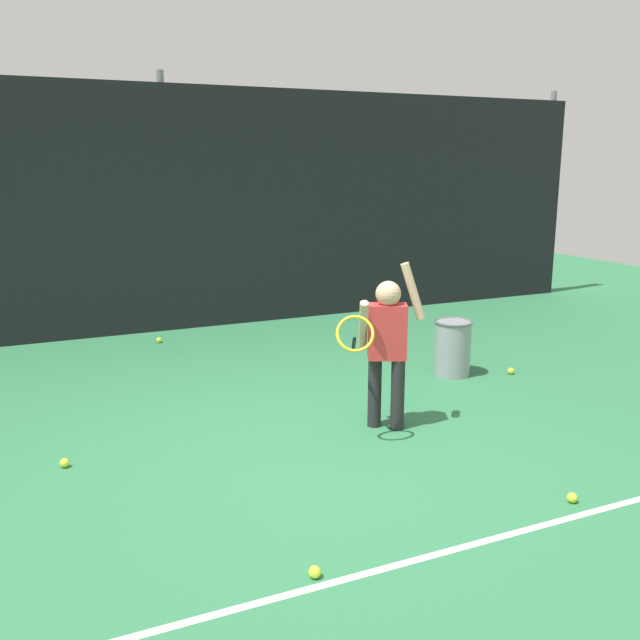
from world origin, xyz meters
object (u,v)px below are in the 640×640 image
object	(u,v)px
ball_hopper	(453,347)
tennis_ball_2	(511,371)
tennis_player	(386,341)
tennis_ball_3	(572,498)
tennis_ball_4	(159,340)
tennis_ball_1	(65,463)
tennis_ball_0	(315,572)

from	to	relation	value
ball_hopper	tennis_ball_2	xyz separation A→B (m)	(0.56, -0.24, -0.26)
tennis_player	tennis_ball_2	xyz separation A→B (m)	(1.90, 0.74, -0.69)
tennis_player	tennis_ball_3	distance (m)	1.80
tennis_player	tennis_ball_4	size ratio (longest dim) A/B	20.46
tennis_player	ball_hopper	bearing A→B (deg)	61.32
tennis_ball_2	tennis_ball_4	bearing A→B (deg)	137.52
tennis_ball_2	ball_hopper	bearing A→B (deg)	156.92
tennis_player	tennis_ball_1	bearing A→B (deg)	-161.48
tennis_ball_0	tennis_ball_2	bearing A→B (deg)	36.39
ball_hopper	tennis_ball_0	size ratio (longest dim) A/B	8.52
ball_hopper	tennis_ball_0	xyz separation A→B (m)	(-2.70, -2.64, -0.26)
tennis_ball_0	tennis_ball_1	distance (m)	2.22
ball_hopper	tennis_ball_3	world-z (taller)	ball_hopper
tennis_ball_0	tennis_ball_3	bearing A→B (deg)	2.11
ball_hopper	tennis_ball_2	bearing A→B (deg)	-23.08
tennis_ball_2	tennis_ball_3	distance (m)	2.74
tennis_ball_4	tennis_player	bearing A→B (deg)	-72.47
tennis_ball_0	tennis_ball_3	xyz separation A→B (m)	(1.82, 0.07, 0.00)
tennis_ball_3	tennis_ball_4	size ratio (longest dim) A/B	1.00
tennis_ball_0	tennis_ball_3	distance (m)	1.82
tennis_player	tennis_ball_1	xyz separation A→B (m)	(-2.42, 0.29, -0.69)
ball_hopper	tennis_ball_3	size ratio (longest dim) A/B	8.52
tennis_player	tennis_ball_3	xyz separation A→B (m)	(0.46, -1.60, -0.69)
tennis_ball_2	tennis_ball_4	distance (m)	4.06
tennis_ball_4	tennis_ball_0	bearing A→B (deg)	-92.91
tennis_ball_1	tennis_ball_2	size ratio (longest dim) A/B	1.00
tennis_ball_4	ball_hopper	bearing A→B (deg)	-45.79
tennis_player	tennis_ball_0	xyz separation A→B (m)	(-1.36, -1.66, -0.69)
tennis_player	tennis_ball_1	size ratio (longest dim) A/B	20.46
tennis_player	tennis_ball_0	bearing A→B (deg)	-104.01
tennis_ball_2	tennis_ball_1	bearing A→B (deg)	-174.06
ball_hopper	tennis_ball_2	size ratio (longest dim) A/B	8.52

